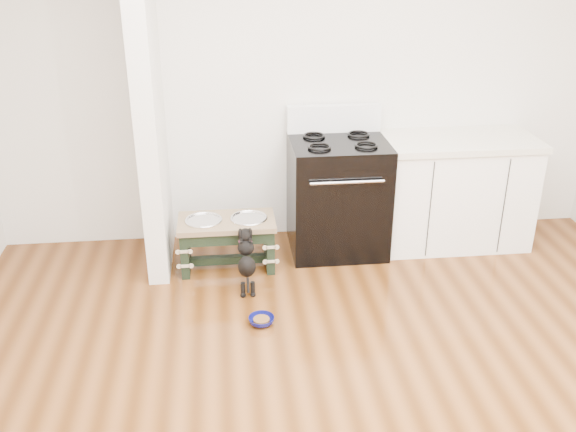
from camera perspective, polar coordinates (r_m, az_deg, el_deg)
The scene contains 7 objects.
room_shell at distance 2.76m, azimuth 8.12°, elevation 6.46°, with size 5.00×5.00×5.00m.
partition_wall at distance 4.80m, azimuth -12.36°, elevation 10.56°, with size 0.15×0.80×2.70m, color silver.
oven_range at distance 5.18m, azimuth 4.43°, elevation 1.94°, with size 0.76×0.69×1.14m.
cabinet_run at distance 5.47m, azimuth 14.55°, elevation 2.14°, with size 1.24×0.64×0.91m.
dog_feeder at distance 4.96m, azimuth -5.45°, elevation -1.59°, with size 0.74×0.40×0.42m.
puppy at distance 4.68m, azimuth -3.72°, elevation -3.81°, with size 0.13×0.38×0.45m.
floor_bowl at distance 4.38m, azimuth -2.38°, elevation -9.27°, with size 0.21×0.21×0.05m.
Camera 1 is at (-0.67, -2.54, 2.47)m, focal length 40.00 mm.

